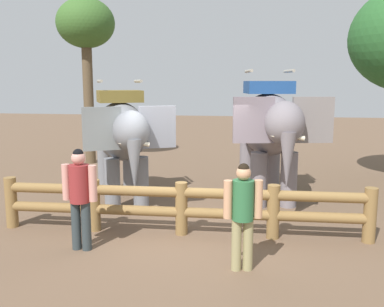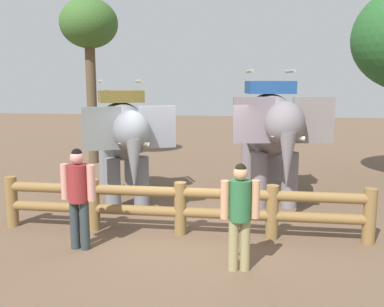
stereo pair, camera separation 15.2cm
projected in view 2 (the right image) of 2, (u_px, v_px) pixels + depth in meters
ground_plane at (183, 230)px, 8.79m from camera, size 60.00×60.00×0.00m
log_fence at (180, 204)px, 8.46m from camera, size 7.35×0.46×1.05m
elephant_near_left at (123, 134)px, 10.60m from camera, size 2.77×3.57×3.04m
elephant_center at (270, 128)px, 10.75m from camera, size 2.32×3.91×3.29m
tourist_woman_in_black at (78, 192)px, 7.63m from camera, size 0.65×0.37×1.84m
tourist_man_in_blue at (240, 209)px, 6.75m from camera, size 0.61×0.40×1.74m
tree_far_left at (89, 29)px, 15.37m from camera, size 2.06×2.06×5.93m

